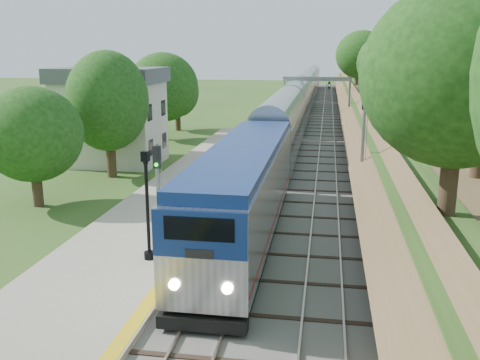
% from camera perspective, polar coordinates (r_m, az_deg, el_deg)
% --- Properties ---
extents(trackbed, '(9.50, 170.00, 0.28)m').
position_cam_1_polar(trackbed, '(72.99, 7.77, 6.23)').
color(trackbed, '#4C4944').
rests_on(trackbed, ground).
extents(platform, '(6.40, 68.00, 0.38)m').
position_cam_1_polar(platform, '(31.18, -8.10, -3.66)').
color(platform, gray).
rests_on(platform, ground).
extents(yellow_stripe, '(0.55, 68.00, 0.01)m').
position_cam_1_polar(yellow_stripe, '(30.41, -2.97, -3.60)').
color(yellow_stripe, gold).
rests_on(yellow_stripe, platform).
extents(embankment, '(10.64, 170.00, 11.70)m').
position_cam_1_polar(embankment, '(73.04, 14.43, 7.42)').
color(embankment, brown).
rests_on(embankment, ground).
extents(station_building, '(8.60, 6.60, 8.00)m').
position_cam_1_polar(station_building, '(46.29, -13.60, 6.72)').
color(station_building, beige).
rests_on(station_building, ground).
extents(signal_gantry, '(8.40, 0.38, 6.20)m').
position_cam_1_polar(signal_gantry, '(67.53, 8.17, 9.67)').
color(signal_gantry, slate).
rests_on(signal_gantry, ground).
extents(trees_behind_platform, '(7.82, 53.32, 7.21)m').
position_cam_1_polar(trees_behind_platform, '(36.62, -15.14, 5.56)').
color(trees_behind_platform, '#332316').
rests_on(trees_behind_platform, ground).
extents(train, '(3.17, 126.98, 4.66)m').
position_cam_1_polar(train, '(78.47, 6.47, 8.48)').
color(train, black).
rests_on(train, trackbed).
extents(lamppost_far, '(0.48, 0.48, 4.87)m').
position_cam_1_polar(lamppost_far, '(23.65, -9.82, -3.38)').
color(lamppost_far, black).
rests_on(lamppost_far, platform).
extents(signal_platform, '(0.31, 0.25, 5.36)m').
position_cam_1_polar(signal_platform, '(22.34, -8.72, -1.36)').
color(signal_platform, slate).
rests_on(signal_platform, platform).
extents(signal_farside, '(0.38, 0.30, 6.87)m').
position_cam_1_polar(signal_farside, '(34.95, 13.03, 4.96)').
color(signal_farside, slate).
rests_on(signal_farside, ground).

